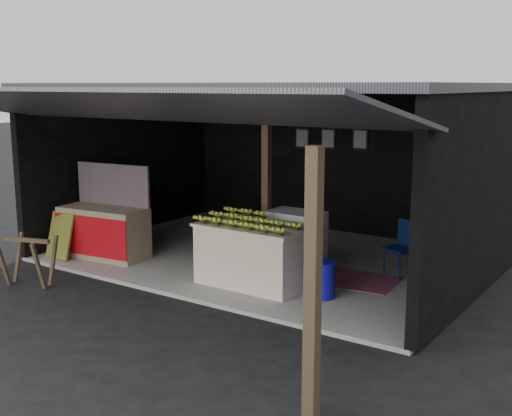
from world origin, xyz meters
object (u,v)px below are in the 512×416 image
Objects in this scene: neighbor_stall at (104,230)px; water_barrel at (323,281)px; white_crate at (295,241)px; plastic_chair at (404,243)px; banana_table at (255,254)px; sawhorse at (28,256)px.

water_barrel is (4.17, 0.21, -0.23)m from neighbor_stall.
white_crate reaches higher than plastic_chair.
banana_table is 1.72× the size of white_crate.
white_crate is 1.69m from plastic_chair.
banana_table is at bearing 15.74° from sawhorse.
water_barrel is at bearing -85.79° from plastic_chair.
white_crate reaches higher than banana_table.
white_crate is at bearing 82.62° from banana_table.
neighbor_stall is 3.26× the size of water_barrel.
plastic_chair is (4.49, 3.57, 0.09)m from sawhorse.
banana_table is at bearing -97.73° from white_crate.
water_barrel is (1.14, 0.02, -0.21)m from banana_table.
sawhorse is at bearing -145.93° from banana_table.
neighbor_stall is 1.93× the size of sawhorse.
neighbor_stall is (-3.16, -1.13, -0.01)m from white_crate.
neighbor_stall is 1.69m from sawhorse.
neighbor_stall is at bearing -175.65° from banana_table.
sawhorse is 5.74m from plastic_chair.
neighbor_stall reaches higher than white_crate.
plastic_chair is (0.50, 1.68, 0.26)m from water_barrel.
neighbor_stall is (-3.03, -0.19, 0.02)m from banana_table.
water_barrel is at bearing -41.80° from white_crate.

